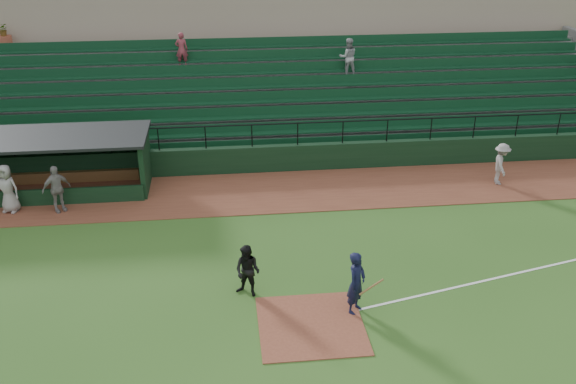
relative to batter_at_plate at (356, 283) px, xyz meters
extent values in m
plane|color=#2E581C|center=(-1.39, 0.46, -0.99)|extent=(90.00, 90.00, 0.00)
cube|color=brown|center=(-1.39, 8.46, -0.97)|extent=(40.00, 4.00, 0.03)
cube|color=brown|center=(-1.39, -0.54, -0.97)|extent=(3.00, 3.00, 0.03)
cube|color=white|center=(6.61, 1.66, -0.98)|extent=(17.49, 4.44, 0.01)
cube|color=black|center=(-1.39, 10.66, -0.39)|extent=(36.00, 0.35, 1.20)
cylinder|color=black|center=(-1.39, 10.66, 1.21)|extent=(36.00, 0.06, 0.06)
cube|color=slate|center=(-1.39, 15.56, 0.81)|extent=(36.00, 9.00, 3.60)
cube|color=#103B20|center=(-1.39, 15.06, 1.26)|extent=(34.56, 8.00, 4.05)
cube|color=gray|center=(-1.39, 22.06, 2.21)|extent=(38.00, 3.00, 6.40)
cube|color=slate|center=(-1.39, 20.06, 2.71)|extent=(36.00, 2.00, 0.20)
cylinder|color=#A55138|center=(-14.88, 19.96, 3.11)|extent=(0.70, 0.70, 0.60)
imported|color=#2D5923|center=(-14.88, 19.96, 3.74)|extent=(0.59, 0.51, 0.66)
imported|color=#A7A7A7|center=(2.90, 16.36, 2.67)|extent=(0.93, 0.72, 1.91)
imported|color=#90353F|center=(-5.52, 17.36, 3.04)|extent=(0.64, 0.42, 1.75)
cube|color=black|center=(-11.14, 10.86, 0.16)|extent=(8.50, 0.20, 2.30)
cube|color=black|center=(-6.89, 9.56, 0.16)|extent=(0.20, 2.60, 2.30)
cube|color=black|center=(-11.14, 9.56, 1.37)|extent=(8.90, 3.20, 0.12)
cube|color=olive|center=(-11.14, 10.46, -0.74)|extent=(7.65, 0.40, 0.50)
cube|color=black|center=(-11.14, 8.21, -0.64)|extent=(8.50, 0.12, 0.70)
imported|color=black|center=(0.00, 0.00, 0.00)|extent=(0.82, 0.86, 1.97)
cylinder|color=olive|center=(0.40, -0.20, -0.04)|extent=(0.79, 0.34, 0.35)
imported|color=black|center=(-3.09, 1.20, -0.14)|extent=(1.03, 0.96, 1.69)
imported|color=gray|center=(7.92, 8.20, -0.06)|extent=(0.88, 1.26, 1.79)
imported|color=gray|center=(-10.08, 7.61, -0.01)|extent=(1.17, 1.00, 1.88)
imported|color=#9B9791|center=(-11.94, 7.79, 0.01)|extent=(1.08, 0.87, 1.93)
camera|label=1|loc=(-3.65, -14.97, 10.17)|focal=39.17mm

